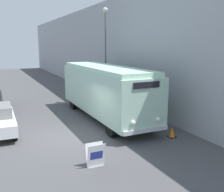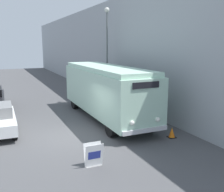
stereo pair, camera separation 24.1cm
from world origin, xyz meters
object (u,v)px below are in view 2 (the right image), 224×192
at_px(sign_board, 94,155).
at_px(traffic_cone, 172,133).
at_px(streetlamp, 107,43).
at_px(vintage_bus, 106,89).

relative_size(sign_board, traffic_cone, 1.73).
xyz_separation_m(streetlamp, traffic_cone, (-0.13, -8.19, -4.24)).
bearing_deg(vintage_bus, traffic_cone, -70.78).
height_order(streetlamp, traffic_cone, streetlamp).
distance_m(streetlamp, traffic_cone, 9.22).
bearing_deg(traffic_cone, vintage_bus, 109.22).
bearing_deg(streetlamp, vintage_bus, -114.40).
xyz_separation_m(vintage_bus, streetlamp, (1.69, 3.72, 2.71)).
bearing_deg(sign_board, traffic_cone, 16.08).
xyz_separation_m(vintage_bus, sign_board, (-2.92, -5.76, -1.36)).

